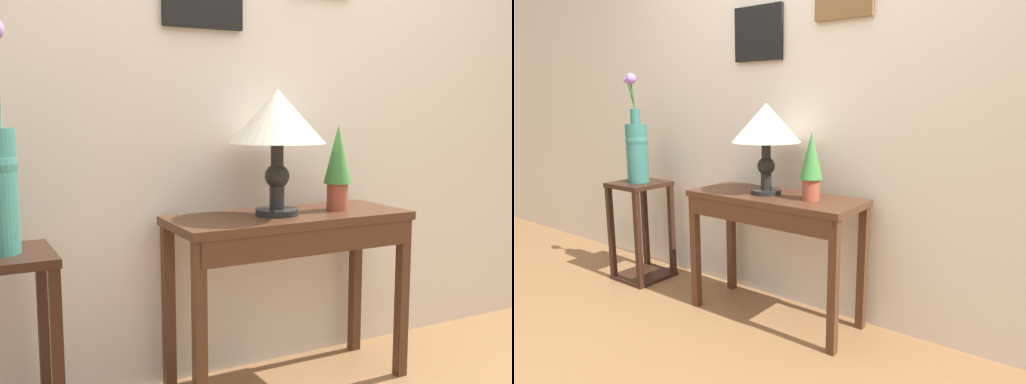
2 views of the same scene
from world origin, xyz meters
TOP-DOWN VIEW (x-y plane):
  - back_wall_with_art at (-0.00, 1.34)m, footprint 9.00×0.13m
  - console_table at (-0.10, 1.03)m, footprint 1.01×0.40m
  - table_lamp at (-0.16, 1.06)m, footprint 0.39×0.39m
  - potted_plant_on_console at (0.14, 1.05)m, footprint 0.12×0.12m
  - pedestal_stand_left at (-1.21, 1.00)m, footprint 0.34×0.34m
  - flower_vase_tall at (-1.21, 1.00)m, footprint 0.15×0.15m

SIDE VIEW (x-z plane):
  - pedestal_stand_left at x=-1.21m, z-range 0.00..0.70m
  - console_table at x=-0.10m, z-range 0.25..0.98m
  - potted_plant_on_console at x=0.14m, z-range 0.75..1.12m
  - flower_vase_tall at x=-1.21m, z-range 0.59..1.32m
  - table_lamp at x=-0.16m, z-range 0.86..1.36m
  - back_wall_with_art at x=0.00m, z-range 0.00..2.80m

